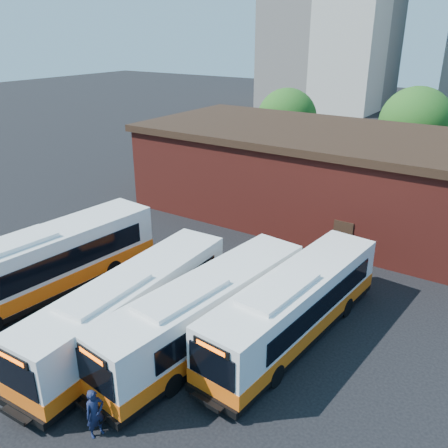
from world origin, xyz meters
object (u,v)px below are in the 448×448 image
Objects in this scene: bus_midwest at (131,311)px; bus_east at (294,309)px; bus_mideast at (206,315)px; transit_worker at (95,413)px; bus_west at (43,267)px.

bus_east is at bearing 32.65° from bus_midwest.
transit_worker is (-0.14, -6.26, -0.56)m from bus_mideast.
bus_midwest reaches higher than transit_worker.
bus_west is 13.02m from bus_east.
bus_west reaches higher than bus_east.
bus_west is at bearing 175.28° from bus_midwest.
bus_east is (2.98, 2.60, -0.01)m from bus_mideast.
transit_worker is (9.31, -4.97, -0.71)m from bus_west.
bus_east is 9.41m from transit_worker.
bus_mideast is at bearing 12.92° from transit_worker.
bus_west is 6.48m from bus_midwest.
bus_west is 1.11× the size of bus_east.
bus_mideast reaches higher than transit_worker.
bus_midwest is at bearing -146.10° from bus_mideast.
bus_midwest is 7.26m from bus_east.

